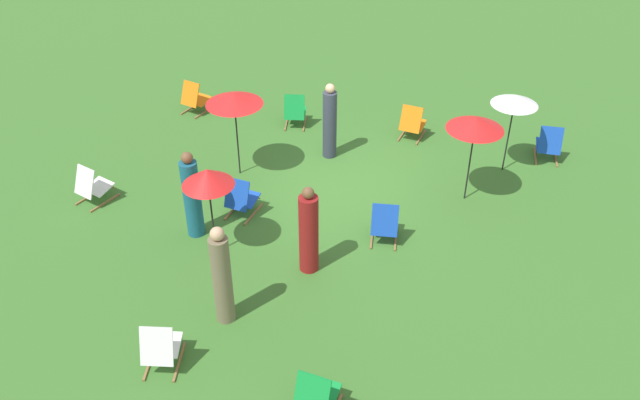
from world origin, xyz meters
TOP-DOWN VIEW (x-y plane):
  - ground_plane at (0.00, 0.00)m, footprint 40.00×40.00m
  - deckchair_0 at (-1.30, 1.42)m, footprint 0.58×0.82m
  - deckchair_1 at (-1.14, -2.55)m, footprint 0.58×0.82m
  - deckchair_2 at (1.53, 1.39)m, footprint 0.56×0.81m
  - deckchair_3 at (-4.18, -2.42)m, footprint 0.53×0.79m
  - deckchair_4 at (1.65, -2.37)m, footprint 0.63×0.84m
  - deckchair_5 at (4.54, 1.81)m, footprint 0.69×0.87m
  - deckchair_6 at (-1.18, 5.50)m, footprint 0.56×0.81m
  - deckchair_7 at (1.25, 5.29)m, footprint 0.63×0.85m
  - deckchair_8 at (4.24, -2.35)m, footprint 0.66×0.86m
  - umbrella_0 at (-3.28, -1.70)m, footprint 0.96×0.96m
  - umbrella_1 at (2.13, 0.00)m, footprint 1.17×1.17m
  - umbrella_2 at (1.56, 2.62)m, footprint 0.90×0.90m
  - umbrella_3 at (-2.61, -0.37)m, footprint 1.11×1.11m
  - person_0 at (0.73, 4.12)m, footprint 0.38×0.38m
  - person_1 at (2.14, 2.20)m, footprint 0.45×0.45m
  - person_2 at (0.48, -1.24)m, footprint 0.40×0.40m
  - person_3 at (-0.20, 2.58)m, footprint 0.35×0.35m

SIDE VIEW (x-z plane):
  - ground_plane at x=0.00m, z-range 0.00..0.00m
  - deckchair_0 at x=-1.30m, z-range -0.05..0.79m
  - deckchair_1 at x=-1.14m, z-range -0.05..0.79m
  - deckchair_2 at x=1.53m, z-range -0.05..0.79m
  - deckchair_3 at x=-4.18m, z-range -0.05..0.79m
  - deckchair_4 at x=1.65m, z-range -0.05..0.79m
  - deckchair_5 at x=4.54m, z-range -0.05..0.79m
  - deckchair_6 at x=-1.18m, z-range -0.05..0.79m
  - deckchair_7 at x=1.25m, z-range -0.05..0.79m
  - deckchair_8 at x=4.24m, z-range -0.05..0.79m
  - person_3 at x=-0.20m, z-range -0.06..1.65m
  - person_2 at x=0.48m, z-range -0.05..1.69m
  - person_1 at x=2.14m, z-range -0.05..1.71m
  - person_0 at x=0.73m, z-range -0.04..1.78m
  - umbrella_2 at x=1.56m, z-range 0.73..2.50m
  - umbrella_0 at x=-3.28m, z-range 0.77..2.55m
  - umbrella_3 at x=-2.61m, z-range 0.79..2.63m
  - umbrella_1 at x=2.13m, z-range 0.82..2.70m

